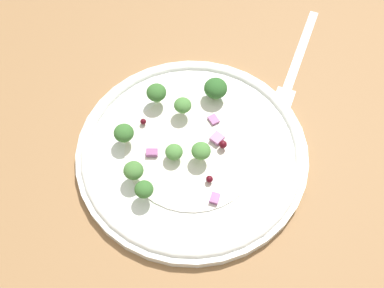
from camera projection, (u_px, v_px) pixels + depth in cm
name	position (u px, v px, depth cm)	size (l,w,h in cm)	color
ground_plane	(191.00, 181.00, 59.14)	(180.00, 180.00, 2.00)	olive
plate	(192.00, 152.00, 59.04)	(27.79, 27.79, 1.70)	white
dressing_pool	(192.00, 150.00, 58.67)	(16.12, 16.12, 0.20)	white
broccoli_floret_0	(156.00, 93.00, 60.39)	(2.47, 2.47, 2.50)	#9EC684
broccoli_floret_1	(201.00, 151.00, 56.33)	(2.25, 2.25, 2.28)	#ADD18E
broccoli_floret_2	(216.00, 89.00, 61.11)	(2.92, 2.92, 2.95)	#9EC684
broccoli_floret_3	(134.00, 171.00, 54.97)	(2.27, 2.27, 2.30)	#8EB77A
broccoli_floret_4	(183.00, 106.00, 59.57)	(2.13, 2.13, 2.15)	#ADD18E
broccoli_floret_5	(124.00, 133.00, 57.59)	(2.38, 2.38, 2.41)	#ADD18E
broccoli_floret_6	(174.00, 152.00, 56.94)	(2.05, 2.05, 2.08)	#8EB77A
broccoli_floret_7	(144.00, 190.00, 53.83)	(2.10, 2.10, 2.13)	#9EC684
cranberry_0	(143.00, 122.00, 59.97)	(0.73, 0.73, 0.73)	#4C0A14
cranberry_1	(209.00, 179.00, 55.89)	(0.82, 0.82, 0.82)	#4C0A14
cranberry_2	(223.00, 144.00, 57.96)	(0.97, 0.97, 0.97)	#4C0A14
onion_bit_0	(215.00, 198.00, 54.96)	(1.25, 0.99, 0.48)	#843D75
onion_bit_1	(214.00, 119.00, 60.49)	(1.03, 1.29, 0.33)	#934C84
onion_bit_2	(152.00, 153.00, 57.92)	(0.88, 1.37, 0.57)	#934C84
onion_bit_3	(217.00, 138.00, 58.85)	(1.31, 1.37, 0.58)	#A35B93
fork	(296.00, 64.00, 66.76)	(12.07, 16.32, 0.50)	silver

